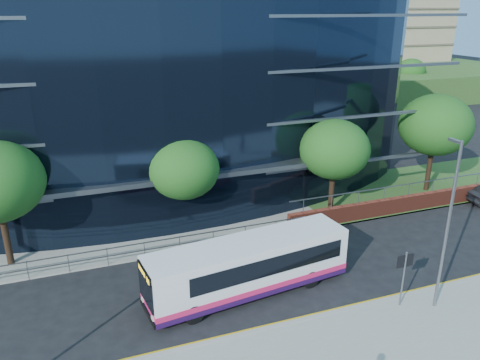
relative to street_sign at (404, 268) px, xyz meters
name	(u,v)px	position (x,y,z in m)	size (l,w,h in m)	color
ground	(298,308)	(-4.50, 1.59, -2.15)	(200.00, 200.00, 0.00)	black
kerb	(308,319)	(-4.50, 0.59, -2.07)	(80.00, 0.25, 0.16)	gray
yellow_line_outer	(306,318)	(-4.50, 0.79, -2.14)	(80.00, 0.08, 0.01)	gold
yellow_line_inner	(304,316)	(-4.50, 0.94, -2.14)	(80.00, 0.08, 0.01)	gold
far_forecourt	(135,229)	(-10.50, 12.59, -2.10)	(50.00, 8.00, 0.10)	gray
glass_office	(134,80)	(-8.50, 22.44, 5.85)	(44.00, 23.10, 16.00)	black
guard_railings	(107,253)	(-12.50, 8.59, -1.33)	(24.00, 0.05, 1.10)	slate
apartment_block	(317,20)	(27.50, 58.80, 8.96)	(60.00, 42.00, 30.00)	#2D511E
street_sign	(404,268)	(0.00, 0.00, 0.00)	(0.85, 0.09, 2.80)	slate
tree_far_b	(184,169)	(-7.50, 11.09, 2.06)	(4.29, 4.29, 6.05)	black
tree_far_c	(335,149)	(2.50, 10.59, 2.39)	(4.62, 4.62, 6.51)	black
tree_far_d	(435,125)	(11.50, 11.59, 3.04)	(5.28, 5.28, 7.44)	black
tree_dist_e	(324,76)	(19.50, 41.59, 2.39)	(4.62, 4.62, 6.51)	black
tree_dist_f	(411,71)	(35.50, 43.59, 2.06)	(4.29, 4.29, 6.05)	black
streetlight_east	(448,222)	(1.50, -0.59, 2.29)	(0.15, 0.77, 8.00)	slate
city_bus	(250,265)	(-6.11, 3.66, -0.68)	(10.46, 3.56, 2.77)	white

